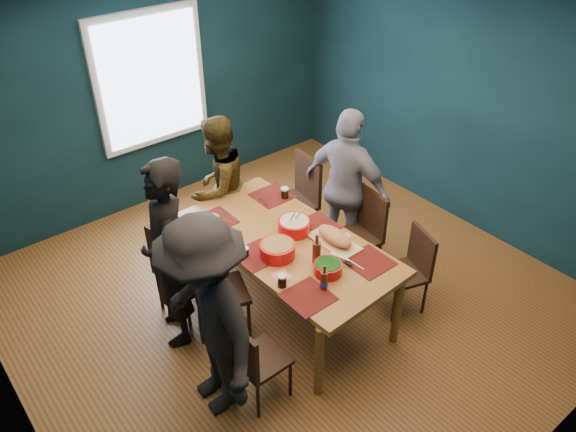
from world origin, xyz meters
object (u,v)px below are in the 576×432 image
Objects in this scene: chair_right_near at (411,265)px; person_right at (347,188)px; chair_left_mid at (211,286)px; chair_left_near at (253,357)px; chair_right_far at (299,194)px; cutting_board at (335,238)px; person_back at (218,187)px; person_near_left at (207,320)px; bowl_salad at (277,249)px; chair_left_far at (177,265)px; person_far_left at (168,255)px; bowl_herbs at (328,268)px; dining_table at (288,247)px; bowl_dumpling at (294,225)px; chair_right_mid at (363,228)px.

person_right is (0.07, 0.98, 0.36)m from chair_right_near.
chair_left_near is at bearing -81.32° from chair_left_mid.
cutting_board is (-0.50, -1.08, 0.27)m from chair_right_far.
chair_right_near is at bearing 95.09° from person_back.
person_back is at bearing 150.04° from person_near_left.
chair_left_mid is 0.67m from bowl_salad.
person_far_left is at bearing -141.30° from chair_left_far.
cutting_board reaches higher than bowl_herbs.
bowl_dumpling is at bearing 24.31° from dining_table.
person_far_left is at bearing 168.08° from chair_right_near.
chair_left_near is 0.47× the size of person_near_left.
bowl_dumpling reaches higher than chair_left_near.
chair_left_near is 0.99× the size of chair_right_near.
chair_right_near is (1.83, -0.04, 0.00)m from chair_left_near.
chair_right_near is 2.81× the size of bowl_dumpling.
person_far_left reaches higher than chair_right_far.
dining_table is 2.17× the size of chair_left_far.
bowl_herbs is (-0.02, -0.57, 0.13)m from dining_table.
person_near_left is at bearing -119.42° from chair_left_far.
chair_left_near is 1.83m from chair_right_near.
person_far_left is 5.94× the size of bowl_dumpling.
chair_right_mid is (1.77, -0.64, -0.03)m from chair_left_far.
bowl_herbs is (0.88, 0.12, 0.36)m from chair_left_near.
person_near_left is (-0.25, 0.21, 0.40)m from chair_left_near.
bowl_salad is (-0.24, -1.32, 0.09)m from person_back.
dining_table is at bearing -152.84° from bowl_dumpling.
person_far_left is at bearing 158.77° from chair_left_mid.
chair_left_near is 0.52m from person_near_left.
chair_right_mid is at bearing 27.69° from bowl_herbs.
person_far_left is (-0.16, -0.20, 0.32)m from chair_left_far.
person_near_left is 5.71× the size of bowl_salad.
bowl_dumpling reaches higher than bowl_herbs.
dining_table is 2.27× the size of chair_right_mid.
chair_left_far reaches higher than chair_right_near.
chair_left_far is 0.98× the size of chair_right_far.
chair_left_far is 3.18× the size of bowl_salad.
person_far_left is 1.06× the size of person_right.
chair_left_mid is at bearing 33.77° from person_back.
person_far_left reaches higher than dining_table.
person_near_left is at bearing 139.67° from chair_left_near.
dining_table is 0.58m from bowl_herbs.
cutting_board is (-0.62, 0.42, 0.36)m from chair_right_near.
chair_right_near is 0.48× the size of person_near_left.
person_back reaches higher than cutting_board.
dining_table is at bearing 117.76° from person_near_left.
bowl_dumpling is at bearing 94.84° from person_far_left.
chair_right_far is 0.86m from chair_right_mid.
chair_right_far is 1.88m from person_far_left.
person_back reaches higher than chair_right_near.
person_back is 1.34m from bowl_salad.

